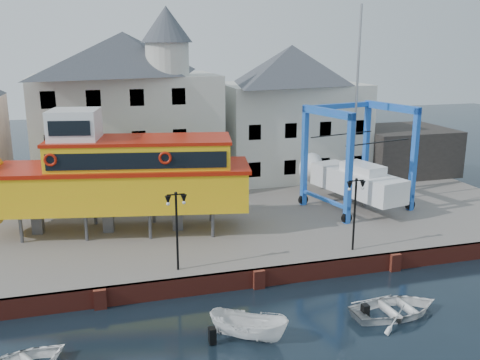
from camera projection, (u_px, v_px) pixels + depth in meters
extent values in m
plane|color=black|center=(258.00, 288.00, 27.89)|extent=(140.00, 140.00, 0.00)
cube|color=slate|center=(211.00, 215.00, 38.01)|extent=(44.00, 22.00, 1.00)
cube|color=maroon|center=(258.00, 278.00, 27.88)|extent=(44.00, 0.25, 1.00)
cube|color=maroon|center=(100.00, 299.00, 25.59)|extent=(0.60, 0.36, 1.00)
cube|color=maroon|center=(259.00, 279.00, 27.72)|extent=(0.60, 0.36, 1.00)
cube|color=maroon|center=(395.00, 262.00, 29.85)|extent=(0.60, 0.36, 1.00)
cube|color=silver|center=(128.00, 132.00, 42.40)|extent=(14.00, 8.00, 9.00)
pyramid|color=#373B45|center=(123.00, 53.00, 40.87)|extent=(14.00, 8.00, 3.20)
cube|color=black|center=(56.00, 185.00, 37.98)|extent=(1.00, 0.08, 1.20)
cube|color=black|center=(99.00, 182.00, 38.78)|extent=(1.00, 0.08, 1.20)
cube|color=black|center=(141.00, 179.00, 39.58)|extent=(1.00, 0.08, 1.20)
cube|color=black|center=(181.00, 176.00, 40.37)|extent=(1.00, 0.08, 1.20)
cube|color=black|center=(52.00, 143.00, 37.23)|extent=(1.00, 0.08, 1.20)
cube|color=black|center=(96.00, 141.00, 38.02)|extent=(1.00, 0.08, 1.20)
cube|color=black|center=(139.00, 139.00, 38.82)|extent=(1.00, 0.08, 1.20)
cube|color=black|center=(180.00, 137.00, 39.62)|extent=(1.00, 0.08, 1.20)
cube|color=black|center=(48.00, 100.00, 36.47)|extent=(1.00, 0.08, 1.20)
cube|color=black|center=(93.00, 99.00, 37.27)|extent=(1.00, 0.08, 1.20)
cube|color=black|center=(137.00, 97.00, 38.07)|extent=(1.00, 0.08, 1.20)
cube|color=black|center=(179.00, 96.00, 38.87)|extent=(1.00, 0.08, 1.20)
cylinder|color=silver|center=(167.00, 59.00, 39.54)|extent=(3.20, 3.20, 2.40)
cone|color=#373B45|center=(166.00, 24.00, 38.91)|extent=(3.80, 3.80, 2.60)
cube|color=silver|center=(290.00, 130.00, 46.72)|extent=(12.00, 8.00, 8.00)
pyramid|color=#373B45|center=(292.00, 64.00, 45.32)|extent=(12.00, 8.00, 3.20)
cube|color=black|center=(254.00, 170.00, 42.44)|extent=(1.00, 0.08, 1.20)
cube|color=black|center=(290.00, 167.00, 43.24)|extent=(1.00, 0.08, 1.20)
cube|color=black|center=(324.00, 165.00, 44.03)|extent=(1.00, 0.08, 1.20)
cube|color=black|center=(357.00, 163.00, 44.83)|extent=(1.00, 0.08, 1.20)
cube|color=black|center=(255.00, 132.00, 41.69)|extent=(1.00, 0.08, 1.20)
cube|color=black|center=(291.00, 131.00, 42.48)|extent=(1.00, 0.08, 1.20)
cube|color=black|center=(325.00, 129.00, 43.28)|extent=(1.00, 0.08, 1.20)
cube|color=black|center=(359.00, 127.00, 44.08)|extent=(1.00, 0.08, 1.20)
cube|color=#272421|center=(402.00, 150.00, 48.02)|extent=(8.00, 7.00, 4.00)
cylinder|color=black|center=(177.00, 233.00, 27.19)|extent=(0.12, 0.12, 4.00)
cube|color=black|center=(176.00, 195.00, 26.68)|extent=(0.90, 0.06, 0.06)
sphere|color=black|center=(176.00, 193.00, 26.66)|extent=(0.16, 0.16, 0.16)
cone|color=black|center=(168.00, 200.00, 26.64)|extent=(0.32, 0.32, 0.45)
sphere|color=white|center=(168.00, 204.00, 26.69)|extent=(0.18, 0.18, 0.18)
cone|color=black|center=(184.00, 199.00, 26.85)|extent=(0.32, 0.32, 0.45)
sphere|color=white|center=(184.00, 202.00, 26.90)|extent=(0.18, 0.18, 0.18)
cylinder|color=black|center=(354.00, 216.00, 29.86)|extent=(0.12, 0.12, 4.00)
cube|color=black|center=(356.00, 181.00, 29.34)|extent=(0.90, 0.06, 0.06)
sphere|color=black|center=(356.00, 179.00, 29.32)|extent=(0.16, 0.16, 0.16)
cone|color=black|center=(350.00, 186.00, 29.30)|extent=(0.32, 0.32, 0.45)
sphere|color=white|center=(349.00, 189.00, 29.35)|extent=(0.18, 0.18, 0.18)
cone|color=black|center=(363.00, 185.00, 29.52)|extent=(0.32, 0.32, 0.45)
sphere|color=white|center=(362.00, 188.00, 29.56)|extent=(0.18, 0.18, 0.18)
cylinder|color=#59595E|center=(21.00, 230.00, 31.24)|extent=(0.23, 0.23, 1.60)
cylinder|color=#59595E|center=(36.00, 214.00, 34.13)|extent=(0.23, 0.23, 1.60)
cylinder|color=#59595E|center=(86.00, 228.00, 31.55)|extent=(0.23, 0.23, 1.60)
cylinder|color=#59595E|center=(95.00, 212.00, 34.43)|extent=(0.23, 0.23, 1.60)
cylinder|color=#59595E|center=(150.00, 226.00, 31.85)|extent=(0.23, 0.23, 1.60)
cylinder|color=#59595E|center=(154.00, 211.00, 34.74)|extent=(0.23, 0.23, 1.60)
cylinder|color=#59595E|center=(213.00, 224.00, 32.16)|extent=(0.23, 0.23, 1.60)
cylinder|color=#59595E|center=(211.00, 209.00, 35.04)|extent=(0.23, 0.23, 1.60)
cube|color=#59595E|center=(38.00, 221.00, 32.73)|extent=(0.73, 0.65, 1.60)
cube|color=#59595E|center=(108.00, 219.00, 33.08)|extent=(0.73, 0.65, 1.60)
cube|color=#59595E|center=(178.00, 217.00, 33.43)|extent=(0.73, 0.65, 1.60)
cube|color=yellow|center=(124.00, 188.00, 32.67)|extent=(15.46, 6.87, 2.35)
cube|color=#AB1A09|center=(123.00, 168.00, 32.35)|extent=(15.81, 7.10, 0.24)
cube|color=yellow|center=(140.00, 155.00, 32.25)|extent=(11.18, 5.63, 1.71)
cube|color=black|center=(137.00, 161.00, 30.45)|extent=(10.07, 2.04, 0.96)
cube|color=black|center=(143.00, 148.00, 34.01)|extent=(10.07, 2.04, 0.96)
cube|color=#AB1A09|center=(139.00, 140.00, 32.01)|extent=(11.41, 5.77, 0.19)
cube|color=white|center=(75.00, 126.00, 31.48)|extent=(3.26, 3.26, 1.94)
cube|color=black|center=(69.00, 128.00, 30.10)|extent=(2.30, 0.51, 0.85)
torus|color=#AB1A09|center=(50.00, 160.00, 29.97)|extent=(0.76, 0.29, 0.75)
torus|color=#AB1A09|center=(165.00, 158.00, 30.50)|extent=(0.76, 0.29, 0.75)
cube|color=blue|center=(349.00, 170.00, 33.88)|extent=(0.43, 0.43, 7.15)
cylinder|color=black|center=(347.00, 218.00, 34.68)|extent=(0.75, 0.42, 0.71)
cube|color=blue|center=(304.00, 156.00, 37.87)|extent=(0.43, 0.43, 7.15)
cylinder|color=black|center=(303.00, 200.00, 38.68)|extent=(0.75, 0.42, 0.71)
cube|color=blue|center=(414.00, 160.00, 36.64)|extent=(0.43, 0.43, 7.15)
cylinder|color=black|center=(410.00, 205.00, 37.45)|extent=(0.75, 0.42, 0.71)
cube|color=blue|center=(366.00, 149.00, 40.63)|extent=(0.43, 0.43, 7.15)
cylinder|color=black|center=(363.00, 189.00, 41.44)|extent=(0.75, 0.42, 0.71)
cube|color=blue|center=(328.00, 112.00, 35.02)|extent=(1.56, 5.04, 0.50)
cube|color=blue|center=(324.00, 199.00, 36.51)|extent=(1.45, 5.02, 0.21)
cube|color=blue|center=(392.00, 107.00, 37.79)|extent=(1.56, 5.04, 0.50)
cube|color=blue|center=(386.00, 188.00, 39.28)|extent=(1.45, 5.02, 0.21)
cube|color=blue|center=(338.00, 106.00, 38.40)|extent=(6.03, 1.80, 0.36)
cube|color=white|center=(357.00, 182.00, 37.69)|extent=(4.09, 7.99, 1.63)
cone|color=white|center=(317.00, 169.00, 41.51)|extent=(2.67, 2.14, 2.35)
cube|color=#59595E|center=(356.00, 198.00, 37.99)|extent=(0.67, 1.84, 0.71)
cube|color=white|center=(363.00, 168.00, 36.98)|extent=(2.31, 3.36, 0.61)
cylinder|color=#99999E|center=(357.00, 90.00, 36.51)|extent=(0.19, 0.19, 11.23)
cube|color=black|center=(378.00, 142.00, 35.35)|extent=(5.40, 1.43, 0.05)
cube|color=black|center=(342.00, 134.00, 38.45)|extent=(5.40, 1.43, 0.05)
imported|color=white|center=(248.00, 338.00, 23.12)|extent=(3.69, 3.14, 1.38)
imported|color=white|center=(395.00, 315.00, 25.12)|extent=(4.48, 3.29, 0.90)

